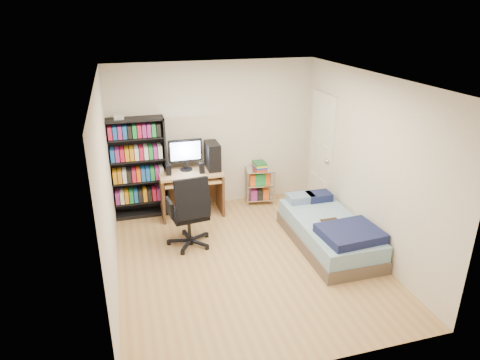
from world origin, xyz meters
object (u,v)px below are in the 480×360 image
object	(u,v)px
media_shelf	(138,167)
computer_desk	(196,174)
bed	(329,232)
office_chair	(190,224)

from	to	relation	value
media_shelf	computer_desk	xyz separation A→B (m)	(0.93, -0.15, -0.16)
media_shelf	bed	xyz separation A→B (m)	(2.59, -1.81, -0.63)
computer_desk	bed	xyz separation A→B (m)	(1.66, -1.66, -0.46)
office_chair	bed	distance (m)	2.05
media_shelf	office_chair	size ratio (longest dim) A/B	1.55
computer_desk	office_chair	world-z (taller)	computer_desk
bed	computer_desk	bearing A→B (deg)	135.05
media_shelf	office_chair	bearing A→B (deg)	-62.91
computer_desk	bed	world-z (taller)	computer_desk
computer_desk	media_shelf	bearing A→B (deg)	170.82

